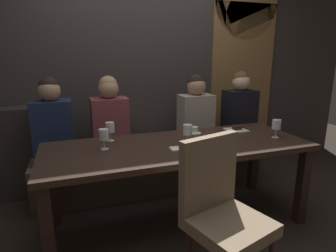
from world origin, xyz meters
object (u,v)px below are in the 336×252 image
object	(u,v)px
diner_redhead	(52,123)
wine_glass_near_right	(110,128)
diner_bearded	(110,119)
wine_glass_center_back	(104,136)
dessert_plate	(236,129)
diner_far_end	(196,114)
dining_table	(178,154)
chair_near_side	(220,206)
wine_glass_end_right	(188,130)
diner_near_end	(239,109)
banquette_bench	(155,170)
wine_glass_far_right	(276,125)
espresso_cup	(195,131)

from	to	relation	value
diner_redhead	wine_glass_near_right	world-z (taller)	diner_redhead
diner_redhead	diner_bearded	xyz separation A→B (m)	(0.54, 0.03, -0.00)
wine_glass_center_back	dessert_plate	xyz separation A→B (m)	(1.30, 0.15, -0.10)
wine_glass_near_right	diner_far_end	bearing A→B (deg)	21.90
dessert_plate	dining_table	bearing A→B (deg)	-162.96
diner_far_end	wine_glass_center_back	xyz separation A→B (m)	(-1.07, -0.61, 0.02)
diner_redhead	diner_far_end	world-z (taller)	diner_redhead
chair_near_side	wine_glass_end_right	size ratio (longest dim) A/B	5.98
dining_table	diner_redhead	world-z (taller)	diner_redhead
diner_bearded	dessert_plate	bearing A→B (deg)	-23.82
dining_table	diner_bearded	bearing A→B (deg)	122.43
diner_bearded	diner_near_end	size ratio (longest dim) A/B	0.98
diner_far_end	wine_glass_near_right	world-z (taller)	diner_far_end
banquette_bench	diner_far_end	distance (m)	0.77
wine_glass_far_right	diner_bearded	bearing A→B (deg)	148.17
diner_redhead	diner_far_end	size ratio (longest dim) A/B	1.02
dessert_plate	diner_redhead	bearing A→B (deg)	164.29
dining_table	diner_near_end	world-z (taller)	diner_near_end
banquette_bench	diner_far_end	xyz separation A→B (m)	(0.47, -0.02, 0.61)
diner_bearded	wine_glass_near_right	world-z (taller)	diner_bearded
diner_near_end	espresso_cup	bearing A→B (deg)	-150.43
dining_table	diner_far_end	distance (m)	0.84
diner_bearded	diner_far_end	bearing A→B (deg)	-2.89
banquette_bench	diner_redhead	bearing A→B (deg)	-179.44
diner_bearded	dessert_plate	xyz separation A→B (m)	(1.16, -0.51, -0.08)
diner_redhead	diner_far_end	distance (m)	1.47
dining_table	diner_near_end	bearing A→B (deg)	33.77
banquette_bench	espresso_cup	distance (m)	0.75
diner_near_end	wine_glass_near_right	world-z (taller)	diner_near_end
diner_near_end	wine_glass_far_right	distance (m)	0.83
wine_glass_end_right	wine_glass_far_right	bearing A→B (deg)	-6.62
diner_far_end	dessert_plate	xyz separation A→B (m)	(0.23, -0.46, -0.08)
diner_near_end	espresso_cup	world-z (taller)	diner_near_end
diner_near_end	wine_glass_end_right	bearing A→B (deg)	-143.54
diner_redhead	diner_near_end	bearing A→B (deg)	0.17
diner_redhead	wine_glass_near_right	bearing A→B (deg)	-40.86
wine_glass_far_right	diner_redhead	bearing A→B (deg)	156.93
diner_bearded	diner_near_end	bearing A→B (deg)	-1.06
diner_redhead	dessert_plate	size ratio (longest dim) A/B	4.34
chair_near_side	wine_glass_center_back	size ratio (longest dim) A/B	5.98
wine_glass_end_right	chair_near_side	bearing A→B (deg)	-96.38
chair_near_side	diner_far_end	distance (m)	1.51
dining_table	wine_glass_far_right	distance (m)	0.92
dining_table	espresso_cup	bearing A→B (deg)	43.97
diner_redhead	dessert_plate	xyz separation A→B (m)	(1.70, -0.48, -0.09)
chair_near_side	wine_glass_near_right	size ratio (longest dim) A/B	5.98
wine_glass_near_right	diner_redhead	bearing A→B (deg)	139.14
diner_near_end	wine_glass_far_right	size ratio (longest dim) A/B	5.10
dining_table	dessert_plate	bearing A→B (deg)	17.04
diner_near_end	dessert_plate	xyz separation A→B (m)	(-0.35, -0.48, -0.09)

